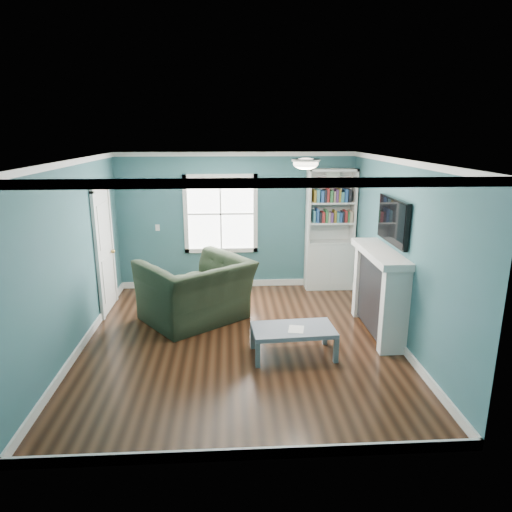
{
  "coord_description": "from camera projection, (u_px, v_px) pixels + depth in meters",
  "views": [
    {
      "loc": [
        -0.14,
        -6.09,
        2.95
      ],
      "look_at": [
        0.25,
        0.4,
        1.18
      ],
      "focal_mm": 32.0,
      "sensor_mm": 36.0,
      "label": 1
    }
  ],
  "objects": [
    {
      "name": "window",
      "position": [
        221.0,
        214.0,
        8.64
      ],
      "size": [
        1.4,
        0.06,
        1.5
      ],
      "color": "white",
      "rests_on": "room_walls"
    },
    {
      "name": "floor",
      "position": [
        241.0,
        341.0,
        6.64
      ],
      "size": [
        5.0,
        5.0,
        0.0
      ],
      "primitive_type": "plane",
      "color": "black",
      "rests_on": "ground"
    },
    {
      "name": "room_walls",
      "position": [
        240.0,
        236.0,
        6.23
      ],
      "size": [
        5.0,
        5.0,
        5.0
      ],
      "color": "#306465",
      "rests_on": "ground"
    },
    {
      "name": "coffee_table",
      "position": [
        293.0,
        331.0,
        6.15
      ],
      "size": [
        1.14,
        0.67,
        0.4
      ],
      "rotation": [
        0.0,
        0.0,
        0.07
      ],
      "color": "#535E63",
      "rests_on": "ground"
    },
    {
      "name": "fireplace",
      "position": [
        379.0,
        293.0,
        6.79
      ],
      "size": [
        0.44,
        1.58,
        1.3
      ],
      "color": "black",
      "rests_on": "ground"
    },
    {
      "name": "door",
      "position": [
        105.0,
        249.0,
        7.59
      ],
      "size": [
        0.12,
        0.98,
        2.17
      ],
      "color": "silver",
      "rests_on": "ground"
    },
    {
      "name": "ceiling_fixture",
      "position": [
        306.0,
        163.0,
        6.12
      ],
      "size": [
        0.38,
        0.38,
        0.15
      ],
      "color": "white",
      "rests_on": "room_walls"
    },
    {
      "name": "light_switch",
      "position": [
        158.0,
        228.0,
        8.64
      ],
      "size": [
        0.08,
        0.01,
        0.12
      ],
      "primitive_type": "cube",
      "color": "white",
      "rests_on": "room_walls"
    },
    {
      "name": "paper_sheet",
      "position": [
        296.0,
        329.0,
        6.09
      ],
      "size": [
        0.25,
        0.29,
        0.0
      ],
      "primitive_type": "cube",
      "rotation": [
        0.0,
        0.0,
        -0.21
      ],
      "color": "white",
      "rests_on": "coffee_table"
    },
    {
      "name": "trim",
      "position": [
        240.0,
        260.0,
        6.32
      ],
      "size": [
        4.5,
        5.0,
        2.6
      ],
      "color": "white",
      "rests_on": "ground"
    },
    {
      "name": "recliner",
      "position": [
        195.0,
        281.0,
        7.23
      ],
      "size": [
        1.83,
        1.72,
        1.34
      ],
      "primitive_type": "imported",
      "rotation": [
        0.0,
        0.0,
        -2.5
      ],
      "color": "black",
      "rests_on": "ground"
    },
    {
      "name": "tv",
      "position": [
        393.0,
        221.0,
        6.51
      ],
      "size": [
        0.06,
        1.1,
        0.65
      ],
      "primitive_type": "cube",
      "color": "black",
      "rests_on": "fireplace"
    },
    {
      "name": "bookshelf",
      "position": [
        329.0,
        242.0,
        8.72
      ],
      "size": [
        0.9,
        0.35,
        2.31
      ],
      "color": "silver",
      "rests_on": "ground"
    }
  ]
}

